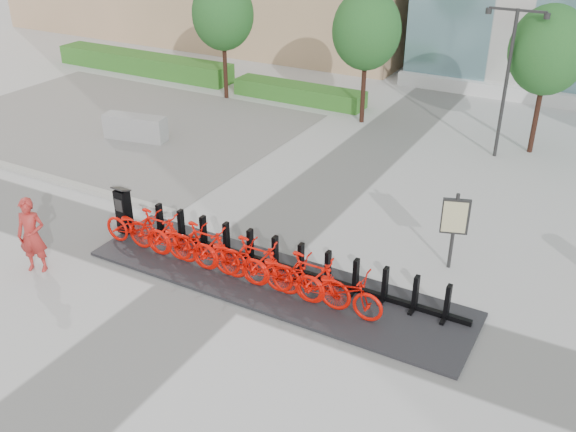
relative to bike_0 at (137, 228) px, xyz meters
The scene contains 24 objects.
ground 2.67m from the bike_0, ahead, with size 120.00×120.00×0.00m, color #BABABA.
gravel_patch 10.24m from the bike_0, 136.39° to the left, with size 14.00×14.00×0.00m, color slate.
curb 7.67m from the bike_0, 165.24° to the left, with size 14.00×0.25×0.15m, color #A8A79E.
hedge_a 17.71m from the bike_0, 130.07° to the left, with size 10.00×1.40×0.90m, color #205D21.
hedge_b 13.47m from the bike_0, 100.27° to the left, with size 6.00×1.20×0.70m, color #205D21.
tree_0 13.53m from the bike_0, 114.14° to the left, with size 2.60×2.60×5.10m.
tree_1 12.46m from the bike_0, 84.78° to the left, with size 2.60×2.60×5.10m.
tree_2 14.55m from the bike_0, 57.76° to the left, with size 2.60×2.60×5.10m.
streetlamp 13.11m from the bike_0, 59.15° to the left, with size 2.00×0.20×5.00m.
dock_pad 3.96m from the bike_0, ahead, with size 9.60×2.40×0.08m, color black.
dock_rail_posts 4.05m from the bike_0, 11.77° to the left, with size 8.02×0.50×0.85m, color black, non-canonical shape.
bike_0 is the anchor object (origin of this frame).
bike_1 0.72m from the bike_0, ahead, with size 0.57×2.01×1.21m, color red.
bike_2 1.44m from the bike_0, ahead, with size 0.72×2.08×1.09m, color red.
bike_3 2.16m from the bike_0, ahead, with size 0.57×2.01×1.21m, color red.
bike_4 2.88m from the bike_0, ahead, with size 0.72×2.08×1.09m, color red.
bike_5 3.60m from the bike_0, ahead, with size 0.57×2.01×1.21m, color red.
bike_6 4.32m from the bike_0, ahead, with size 0.72×2.08×1.09m, color red.
bike_7 5.04m from the bike_0, ahead, with size 0.57×2.01×1.21m, color red.
bike_8 5.76m from the bike_0, ahead, with size 0.72×2.08×1.09m, color red.
kiosk 0.96m from the bike_0, 151.93° to the left, with size 0.43×0.36×1.37m.
worker_red 2.53m from the bike_0, 128.08° to the right, with size 0.71×0.46×1.94m, color #A92723.
jersey_barrier 8.23m from the bike_0, 131.56° to the left, with size 2.38×0.65×0.92m, color gray.
map_sign 8.00m from the bike_0, 22.95° to the left, with size 0.66×0.31×2.03m.
Camera 1 is at (7.87, -10.78, 8.61)m, focal length 40.00 mm.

